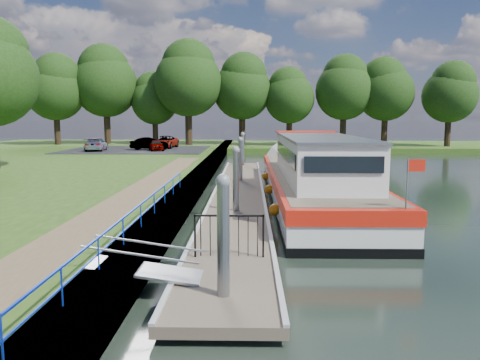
{
  "coord_description": "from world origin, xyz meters",
  "views": [
    {
      "loc": [
        0.53,
        -9.79,
        4.07
      ],
      "look_at": [
        0.13,
        10.15,
        1.4
      ],
      "focal_mm": 35.0,
      "sensor_mm": 36.0,
      "label": 1
    }
  ],
  "objects_px": {
    "car_a": "(156,145)",
    "car_d": "(165,142)",
    "pontoon": "(239,197)",
    "barge": "(310,177)",
    "car_b": "(149,144)",
    "car_c": "(96,144)"
  },
  "relations": [
    {
      "from": "pontoon",
      "to": "car_d",
      "type": "xyz_separation_m",
      "value": [
        -8.55,
        27.17,
        1.3
      ]
    },
    {
      "from": "pontoon",
      "to": "car_b",
      "type": "relative_size",
      "value": 7.98
    },
    {
      "from": "car_a",
      "to": "car_b",
      "type": "xyz_separation_m",
      "value": [
        -0.9,
        1.02,
        0.08
      ]
    },
    {
      "from": "car_c",
      "to": "car_a",
      "type": "bearing_deg",
      "value": 174.66
    },
    {
      "from": "barge",
      "to": "car_d",
      "type": "distance_m",
      "value": 29.02
    },
    {
      "from": "car_b",
      "to": "car_d",
      "type": "height_order",
      "value": "car_d"
    },
    {
      "from": "barge",
      "to": "car_b",
      "type": "distance_m",
      "value": 26.91
    },
    {
      "from": "car_a",
      "to": "car_b",
      "type": "bearing_deg",
      "value": 113.86
    },
    {
      "from": "car_c",
      "to": "car_d",
      "type": "bearing_deg",
      "value": -153.17
    },
    {
      "from": "pontoon",
      "to": "barge",
      "type": "height_order",
      "value": "barge"
    },
    {
      "from": "car_c",
      "to": "barge",
      "type": "bearing_deg",
      "value": 121.06
    },
    {
      "from": "pontoon",
      "to": "car_a",
      "type": "height_order",
      "value": "car_a"
    },
    {
      "from": "pontoon",
      "to": "car_d",
      "type": "height_order",
      "value": "car_d"
    },
    {
      "from": "pontoon",
      "to": "car_b",
      "type": "height_order",
      "value": "car_b"
    },
    {
      "from": "pontoon",
      "to": "car_d",
      "type": "distance_m",
      "value": 28.51
    },
    {
      "from": "barge",
      "to": "car_d",
      "type": "relative_size",
      "value": 4.56
    },
    {
      "from": "car_d",
      "to": "barge",
      "type": "bearing_deg",
      "value": -59.98
    },
    {
      "from": "car_a",
      "to": "car_c",
      "type": "xyz_separation_m",
      "value": [
        -5.85,
        -0.31,
        0.09
      ]
    },
    {
      "from": "car_a",
      "to": "car_d",
      "type": "distance_m",
      "value": 3.94
    },
    {
      "from": "car_a",
      "to": "car_d",
      "type": "bearing_deg",
      "value": 70.22
    },
    {
      "from": "car_d",
      "to": "car_a",
      "type": "bearing_deg",
      "value": -87.16
    },
    {
      "from": "pontoon",
      "to": "car_c",
      "type": "height_order",
      "value": "car_c"
    }
  ]
}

